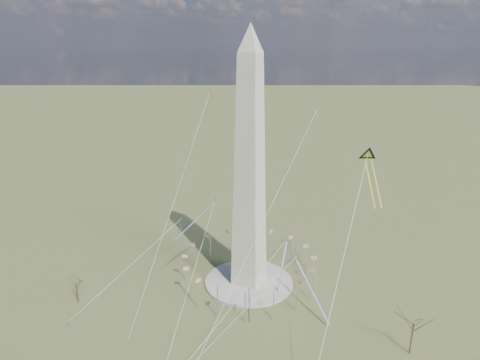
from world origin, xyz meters
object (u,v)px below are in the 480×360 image
at_px(washington_monument, 250,171).
at_px(kite_delta_black, 368,158).
at_px(person_west, 68,324).
at_px(tree_near, 414,321).

xyz_separation_m(washington_monument, kite_delta_black, (40.54, 14.73, 6.41)).
height_order(washington_monument, kite_delta_black, washington_monument).
bearing_deg(washington_monument, person_west, -129.37).
height_order(washington_monument, tree_near, washington_monument).
height_order(person_west, kite_delta_black, kite_delta_black).
relative_size(tree_near, person_west, 10.04).
xyz_separation_m(tree_near, kite_delta_black, (-23.15, 29.77, 42.54)).
bearing_deg(washington_monument, kite_delta_black, 19.97).
distance_m(washington_monument, kite_delta_black, 43.61).
distance_m(tree_near, person_west, 115.00).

